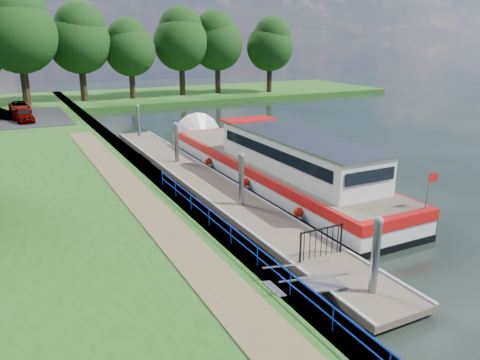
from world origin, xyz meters
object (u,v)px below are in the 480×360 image
car_d (20,107)px  pontoon (205,183)px  barge (267,163)px  car_a (23,115)px

car_d → pontoon: bearing=-77.9°
barge → pontoon: bearing=168.6°
car_d → car_a: bearing=-93.8°
car_a → car_d: car_a is taller
pontoon → car_a: 23.74m
pontoon → barge: bearing=-11.4°
barge → car_a: (-11.57, 23.05, 0.35)m
car_a → car_d: (0.04, 6.17, -0.06)m
pontoon → car_a: car_a is taller
pontoon → car_d: size_ratio=7.74×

